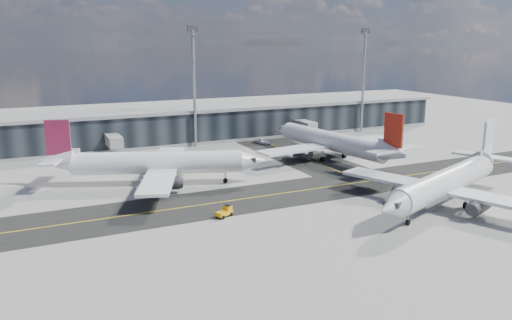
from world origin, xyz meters
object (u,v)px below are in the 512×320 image
at_px(baggage_tug, 225,211).
at_px(service_van, 262,141).
at_px(airliner_near, 448,181).
at_px(airliner_redtail, 333,142).
at_px(airliner_af, 155,163).

bearing_deg(baggage_tug, service_van, 122.94).
xyz_separation_m(airliner_near, service_van, (-4.64, 56.54, -3.22)).
height_order(baggage_tug, service_van, baggage_tug).
xyz_separation_m(airliner_redtail, service_van, (-6.11, 22.45, -3.36)).
bearing_deg(airliner_near, airliner_redtail, -23.38).
bearing_deg(airliner_redtail, airliner_near, -100.27).
distance_m(airliner_af, airliner_redtail, 39.99).
height_order(airliner_redtail, service_van, airliner_redtail).
height_order(airliner_af, airliner_near, airliner_af).
bearing_deg(airliner_near, airliner_af, 29.86).
bearing_deg(airliner_af, service_van, 147.77).
xyz_separation_m(airliner_redtail, baggage_tug, (-34.88, -24.20, -3.21)).
bearing_deg(airliner_near, service_van, -16.23).
relative_size(airliner_af, baggage_tug, 13.58).
bearing_deg(service_van, airliner_redtail, -90.24).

